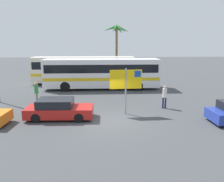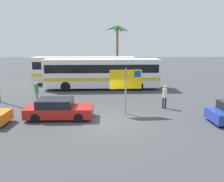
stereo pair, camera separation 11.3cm
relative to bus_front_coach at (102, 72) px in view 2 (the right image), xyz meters
The scene contains 8 objects.
ground 10.35m from the bus_front_coach, 88.01° to the right, with size 120.00×120.00×0.00m, color #424447.
bus_front_coach is the anchor object (origin of this frame).
bus_rear_coach 3.92m from the bus_front_coach, 122.89° to the left, with size 11.96×2.59×3.17m.
ferry_sign 8.88m from the bus_front_coach, 79.37° to the right, with size 2.20×0.18×3.20m.
car_red 9.97m from the bus_front_coach, 107.04° to the right, with size 4.36×1.84×1.32m.
pedestrian_crossing_lot 8.88m from the bus_front_coach, 58.19° to the right, with size 0.32×0.32×1.76m.
pedestrian_near_sign 7.88m from the bus_front_coach, 132.45° to the right, with size 0.32×0.32×1.81m.
palm_tree_seaside 9.52m from the bus_front_coach, 75.58° to the left, with size 3.76×3.69×7.20m.
Camera 2 is at (-0.39, -13.66, 4.98)m, focal length 36.33 mm.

